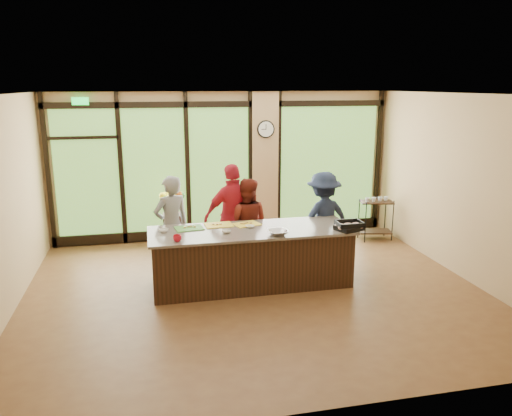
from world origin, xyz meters
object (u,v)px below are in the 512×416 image
cook_right (323,218)px  flower_stand (173,232)px  bar_cart (376,214)px  island_base (251,258)px  roasting_pan (349,228)px  cook_left (172,226)px

cook_right → flower_stand: cook_right is taller
flower_stand → bar_cart: 4.15m
cook_right → flower_stand: size_ratio=2.35×
island_base → flower_stand: bearing=118.8°
island_base → roasting_pan: (1.49, -0.37, 0.52)m
cook_left → bar_cart: 4.36m
cook_left → roasting_pan: (2.69, -1.09, 0.11)m
island_base → flower_stand: size_ratio=4.39×
island_base → roasting_pan: size_ratio=7.81×
island_base → cook_left: size_ratio=1.82×
cook_left → roasting_pan: 2.90m
roasting_pan → cook_right: bearing=72.2°
island_base → bar_cart: 3.51m
island_base → cook_left: (-1.20, 0.72, 0.41)m
roasting_pan → island_base: bearing=146.3°
cook_left → cook_right: cook_left is taller
cook_left → flower_stand: (0.08, 1.33, -0.50)m
roasting_pan → cook_left: bearing=138.1°
island_base → flower_stand: island_base is taller
cook_left → roasting_pan: bearing=135.3°
bar_cart → cook_right: bearing=-132.5°
cook_left → island_base: bearing=126.4°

